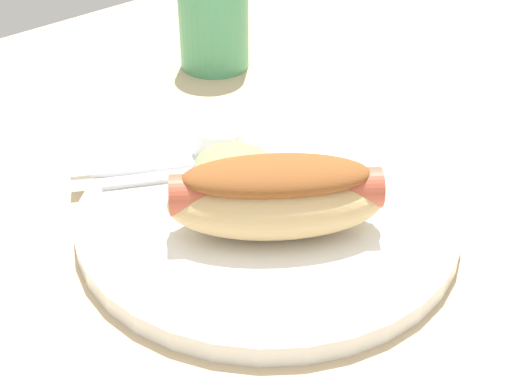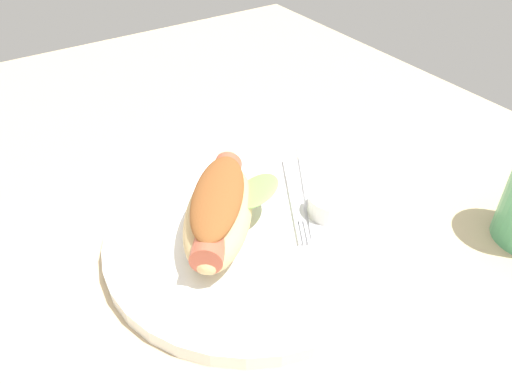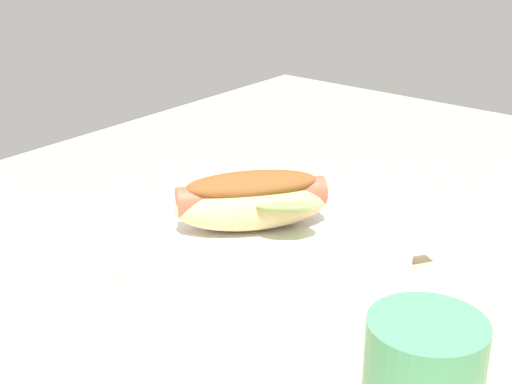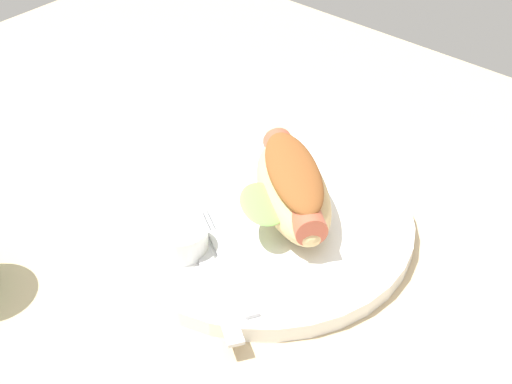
% 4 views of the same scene
% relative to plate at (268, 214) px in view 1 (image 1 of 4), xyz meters
% --- Properties ---
extents(ground_plane, '(1.20, 0.90, 0.02)m').
position_rel_plate_xyz_m(ground_plane, '(-0.02, 0.02, -0.02)').
color(ground_plane, tan).
extents(plate, '(0.29, 0.29, 0.02)m').
position_rel_plate_xyz_m(plate, '(0.00, 0.00, 0.00)').
color(plate, white).
rests_on(plate, ground_plane).
extents(hot_dog, '(0.16, 0.15, 0.06)m').
position_rel_plate_xyz_m(hot_dog, '(-0.02, -0.02, 0.04)').
color(hot_dog, '#DBB77A').
rests_on(hot_dog, plate).
extents(sauce_ramekin, '(0.05, 0.05, 0.02)m').
position_rel_plate_xyz_m(sauce_ramekin, '(0.02, 0.08, 0.02)').
color(sauce_ramekin, white).
rests_on(sauce_ramekin, plate).
extents(fork, '(0.13, 0.08, 0.00)m').
position_rel_plate_xyz_m(fork, '(-0.02, 0.07, 0.01)').
color(fork, silver).
rests_on(fork, plate).
extents(knife, '(0.14, 0.10, 0.00)m').
position_rel_plate_xyz_m(knife, '(-0.02, 0.09, 0.01)').
color(knife, silver).
rests_on(knife, plate).
extents(drinking_cup, '(0.07, 0.07, 0.09)m').
position_rel_plate_xyz_m(drinking_cup, '(0.15, 0.24, 0.04)').
color(drinking_cup, '#4C9E6B').
rests_on(drinking_cup, ground_plane).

